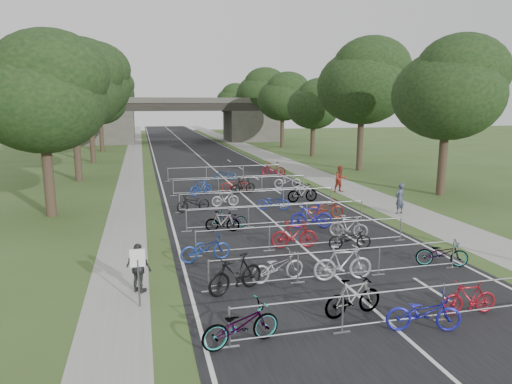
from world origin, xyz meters
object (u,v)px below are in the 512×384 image
at_px(pedestrian_a, 400,199).
at_px(pedestrian_c, 139,268).
at_px(pedestrian_b, 340,179).
at_px(bike_0, 241,325).
at_px(bike_1, 353,297).
at_px(overpass_bridge, 182,120).
at_px(bike_2, 424,313).
at_px(park_sign, 138,267).

bearing_deg(pedestrian_a, pedestrian_c, 9.76).
bearing_deg(pedestrian_c, pedestrian_b, -93.88).
bearing_deg(bike_0, bike_1, -89.11).
bearing_deg(pedestrian_a, overpass_bridge, -100.92).
xyz_separation_m(overpass_bridge, bike_2, (0.64, -65.43, -3.00)).
distance_m(park_sign, bike_2, 8.22).
bearing_deg(bike_1, pedestrian_b, -32.58).
bearing_deg(bike_0, pedestrian_a, -57.02).
distance_m(bike_1, pedestrian_c, 6.82).
bearing_deg(pedestrian_b, bike_2, -113.59).
xyz_separation_m(bike_1, pedestrian_c, (-6.00, 3.23, 0.25)).
bearing_deg(overpass_bridge, pedestrian_a, -82.17).
bearing_deg(bike_0, pedestrian_b, -43.26).
distance_m(park_sign, pedestrian_c, 1.19).
bearing_deg(pedestrian_c, bike_2, -171.95).
bearing_deg(pedestrian_a, bike_0, 26.49).
bearing_deg(pedestrian_a, pedestrian_b, -104.34).
height_order(overpass_bridge, bike_0, overpass_bridge).
distance_m(pedestrian_a, pedestrian_c, 16.07).
bearing_deg(pedestrian_c, pedestrian_a, -112.07).
bearing_deg(pedestrian_b, bike_1, -118.87).
distance_m(overpass_bridge, pedestrian_c, 61.33).
distance_m(bike_0, pedestrian_c, 4.77).
xyz_separation_m(overpass_bridge, pedestrian_a, (7.32, -53.22, -2.66)).
bearing_deg(park_sign, overpass_bridge, 83.74).
height_order(overpass_bridge, bike_2, overpass_bridge).
xyz_separation_m(bike_0, pedestrian_b, (11.10, 18.48, 0.36)).
relative_size(park_sign, pedestrian_c, 1.11).
height_order(pedestrian_a, pedestrian_b, pedestrian_b).
bearing_deg(bike_0, overpass_bridge, -16.05).
relative_size(bike_0, pedestrian_b, 1.16).
height_order(bike_1, pedestrian_c, pedestrian_c).
xyz_separation_m(park_sign, pedestrian_a, (14.12, 8.78, -0.40)).
height_order(overpass_bridge, park_sign, overpass_bridge).
relative_size(park_sign, bike_2, 0.90).
bearing_deg(bike_1, park_sign, 61.19).
distance_m(overpass_bridge, pedestrian_a, 53.79).
bearing_deg(overpass_bridge, pedestrian_b, -81.67).
xyz_separation_m(pedestrian_a, pedestrian_b, (-0.52, 6.76, 0.04)).
relative_size(park_sign, bike_1, 0.96).
height_order(bike_1, pedestrian_a, pedestrian_a).
distance_m(bike_1, bike_2, 1.94).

